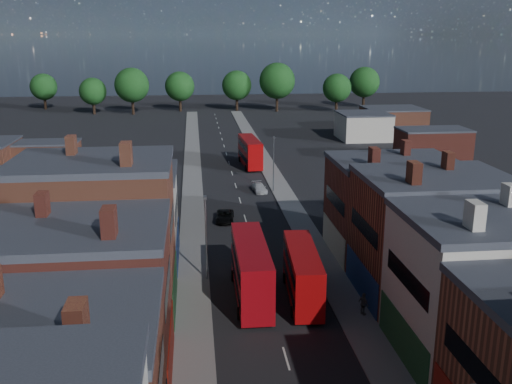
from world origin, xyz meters
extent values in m
cube|color=gray|center=(-6.50, 50.00, 0.06)|extent=(3.00, 200.00, 0.12)
cube|color=gray|center=(6.50, 50.00, 0.06)|extent=(3.00, 200.00, 0.12)
cylinder|color=slate|center=(-5.20, 30.00, 4.00)|extent=(0.16, 0.16, 8.00)
cube|color=slate|center=(-5.20, 30.00, 8.00)|extent=(0.25, 0.70, 0.25)
cylinder|color=slate|center=(5.20, 60.00, 4.00)|extent=(0.16, 0.16, 8.00)
cube|color=slate|center=(5.20, 60.00, 8.00)|extent=(0.25, 0.70, 0.25)
cube|color=#B70A13|center=(-1.50, 25.78, 2.69)|extent=(2.69, 11.64, 4.65)
cube|color=black|center=(-1.50, 25.78, 1.80)|extent=(2.75, 10.71, 0.95)
cube|color=black|center=(-1.50, 25.78, 3.80)|extent=(2.75, 10.71, 0.95)
cylinder|color=black|center=(-2.84, 22.06, 0.53)|extent=(0.32, 1.06, 1.06)
cylinder|color=black|center=(-0.20, 22.05, 0.53)|extent=(0.32, 1.06, 1.06)
cylinder|color=black|center=(-2.80, 29.50, 0.53)|extent=(0.32, 1.06, 1.06)
cylinder|color=black|center=(-0.16, 29.49, 0.53)|extent=(0.32, 1.06, 1.06)
cube|color=red|center=(2.87, 25.21, 2.40)|extent=(3.04, 10.51, 4.15)
cube|color=black|center=(2.87, 25.21, 1.60)|extent=(3.04, 9.68, 0.85)
cube|color=black|center=(2.87, 25.21, 3.40)|extent=(3.04, 9.68, 0.85)
cylinder|color=black|center=(1.47, 21.97, 0.47)|extent=(0.34, 0.96, 0.94)
cylinder|color=black|center=(3.82, 21.82, 0.47)|extent=(0.34, 0.96, 0.94)
cylinder|color=black|center=(1.91, 28.60, 0.47)|extent=(0.34, 0.96, 0.94)
cylinder|color=black|center=(4.26, 28.44, 0.47)|extent=(0.34, 0.96, 0.94)
cube|color=#9E0708|center=(3.50, 77.12, 2.59)|extent=(3.29, 11.31, 4.47)
cube|color=black|center=(3.50, 77.12, 1.73)|extent=(3.29, 10.42, 0.91)
cube|color=black|center=(3.50, 77.12, 3.65)|extent=(3.29, 10.42, 0.91)
cylinder|color=black|center=(2.48, 73.47, 0.51)|extent=(0.37, 1.03, 1.01)
cylinder|color=black|center=(5.01, 73.65, 0.51)|extent=(0.37, 1.03, 1.01)
cylinder|color=black|center=(1.99, 80.60, 0.51)|extent=(0.37, 1.03, 1.01)
cylinder|color=black|center=(4.52, 80.77, 0.51)|extent=(0.37, 1.03, 1.01)
imported|color=black|center=(-2.57, 47.14, 0.64)|extent=(2.51, 4.75, 1.27)
imported|color=silver|center=(3.17, 60.11, 0.61)|extent=(2.15, 4.39, 1.23)
imported|color=#5F5751|center=(7.22, 21.60, 1.06)|extent=(0.92, 1.21, 1.89)
camera|label=1|loc=(-5.99, -19.17, 22.07)|focal=40.00mm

